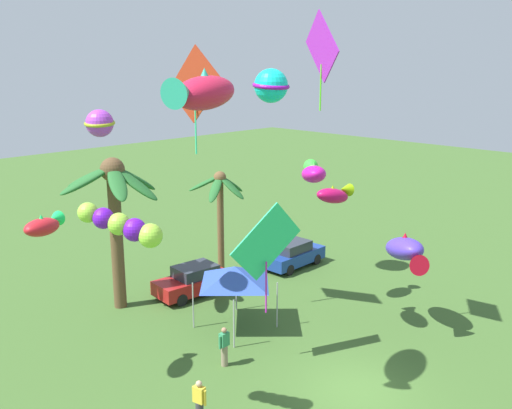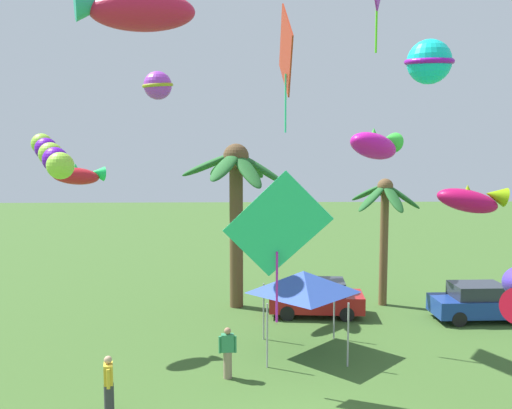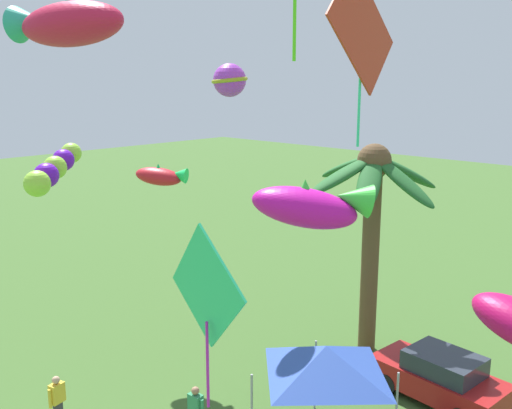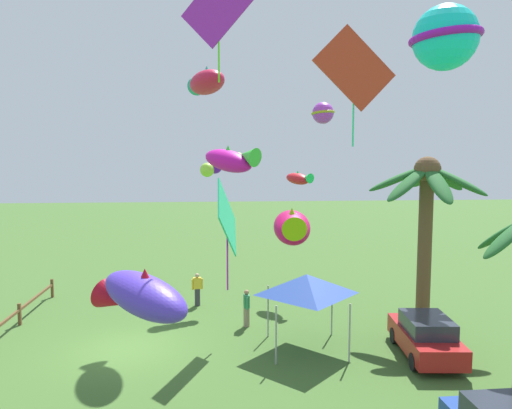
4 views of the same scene
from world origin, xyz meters
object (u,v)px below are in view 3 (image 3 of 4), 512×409
at_px(kite_diamond_2, 206,291).
at_px(kite_fish_5, 312,206).
at_px(kite_diamond_0, 362,32).
at_px(palm_tree_1, 373,198).
at_px(kite_tube_6, 53,169).
at_px(festival_tent, 326,360).
at_px(kite_fish_1, 66,23).
at_px(parked_car_1, 440,377).
at_px(kite_ball_10, 230,80).
at_px(kite_fish_8, 161,176).
at_px(spectator_0, 58,403).

xyz_separation_m(kite_diamond_2, kite_fish_5, (2.79, 0.07, 2.31)).
bearing_deg(kite_diamond_0, palm_tree_1, 115.89).
bearing_deg(kite_tube_6, kite_fish_5, 1.49).
bearing_deg(kite_diamond_0, kite_diamond_2, -97.42).
relative_size(festival_tent, kite_diamond_2, 0.65).
bearing_deg(kite_diamond_0, kite_fish_1, -127.76).
height_order(parked_car_1, kite_ball_10, kite_ball_10).
bearing_deg(kite_diamond_2, kite_fish_8, 149.40).
height_order(spectator_0, festival_tent, festival_tent).
xyz_separation_m(kite_fish_8, kite_ball_10, (2.71, 0.63, 3.17)).
relative_size(parked_car_1, kite_tube_6, 1.78).
distance_m(palm_tree_1, parked_car_1, 5.92).
bearing_deg(kite_fish_5, festival_tent, 120.57).
distance_m(festival_tent, kite_tube_6, 9.03).
bearing_deg(palm_tree_1, kite_tube_6, -119.94).
bearing_deg(kite_fish_5, spectator_0, -168.84).
bearing_deg(kite_diamond_0, kite_tube_6, -144.41).
xyz_separation_m(spectator_0, kite_diamond_2, (4.52, 1.37, 3.98)).
bearing_deg(kite_ball_10, spectator_0, -95.36).
height_order(festival_tent, kite_diamond_2, kite_diamond_2).
bearing_deg(parked_car_1, kite_diamond_0, -123.52).
relative_size(festival_tent, kite_fish_8, 1.48).
xyz_separation_m(palm_tree_1, festival_tent, (2.32, -5.56, -2.92)).
distance_m(parked_car_1, kite_fish_1, 13.89).
distance_m(kite_fish_5, kite_fish_8, 10.27).
bearing_deg(kite_ball_10, kite_fish_1, -87.11).
height_order(parked_car_1, kite_diamond_2, kite_diamond_2).
relative_size(spectator_0, kite_ball_10, 1.01).
distance_m(kite_fish_5, kite_tube_6, 8.98).
distance_m(festival_tent, kite_ball_10, 8.62).
relative_size(parked_car_1, kite_fish_1, 1.23).
bearing_deg(kite_diamond_2, parked_car_1, 72.85).
bearing_deg(kite_fish_1, kite_ball_10, 92.89).
xyz_separation_m(parked_car_1, festival_tent, (-1.08, -4.17, 1.72)).
distance_m(palm_tree_1, kite_tube_6, 10.07).
height_order(spectator_0, kite_fish_8, kite_fish_8).
bearing_deg(kite_fish_1, kite_tube_6, 164.59).
bearing_deg(kite_fish_5, parked_car_1, 94.90).
distance_m(kite_fish_1, kite_fish_5, 7.38).
relative_size(kite_diamond_0, kite_fish_8, 2.32).
bearing_deg(kite_ball_10, palm_tree_1, 54.82).
relative_size(kite_diamond_2, kite_ball_10, 2.81).
relative_size(festival_tent, kite_fish_5, 1.35).
height_order(kite_diamond_2, kite_ball_10, kite_ball_10).
bearing_deg(kite_fish_5, palm_tree_1, 115.46).
relative_size(festival_tent, kite_fish_1, 0.87).
relative_size(palm_tree_1, kite_diamond_0, 1.61).
relative_size(kite_fish_1, kite_fish_5, 1.55).
xyz_separation_m(kite_fish_1, kite_ball_10, (-0.27, 5.43, -1.29)).
relative_size(kite_diamond_0, kite_diamond_2, 1.02).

